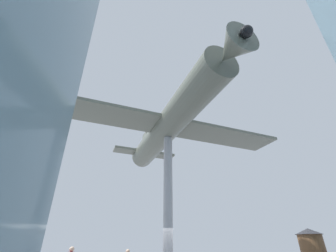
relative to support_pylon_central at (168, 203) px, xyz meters
name	(u,v)px	position (x,y,z in m)	size (l,w,h in m)	color
support_pylon_central	(168,203)	(0.00, 0.00, 0.00)	(0.48, 0.48, 7.36)	#B7B7BC
suspended_airplane	(170,124)	(-0.06, 0.25, 4.51)	(15.18, 13.36, 2.71)	slate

